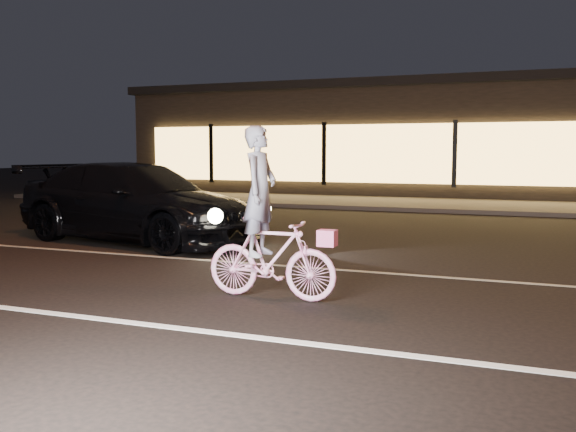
% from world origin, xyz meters
% --- Properties ---
extents(ground, '(90.00, 90.00, 0.00)m').
position_xyz_m(ground, '(0.00, 0.00, 0.00)').
color(ground, black).
rests_on(ground, ground).
extents(lane_stripe_near, '(60.00, 0.12, 0.01)m').
position_xyz_m(lane_stripe_near, '(0.00, -1.50, 0.00)').
color(lane_stripe_near, silver).
rests_on(lane_stripe_near, ground).
extents(lane_stripe_far, '(60.00, 0.10, 0.01)m').
position_xyz_m(lane_stripe_far, '(0.00, 2.00, 0.00)').
color(lane_stripe_far, gray).
rests_on(lane_stripe_far, ground).
extents(sidewalk, '(30.00, 4.00, 0.12)m').
position_xyz_m(sidewalk, '(0.00, 13.00, 0.06)').
color(sidewalk, '#383533').
rests_on(sidewalk, ground).
extents(storefront, '(25.40, 8.42, 4.20)m').
position_xyz_m(storefront, '(0.00, 18.97, 2.15)').
color(storefront, black).
rests_on(storefront, ground).
extents(cyclist, '(1.59, 0.55, 2.01)m').
position_xyz_m(cyclist, '(-0.21, -0.01, 0.71)').
color(cyclist, '#FF46A5').
rests_on(cyclist, ground).
extents(sedan, '(5.43, 3.04, 1.49)m').
position_xyz_m(sedan, '(-4.38, 3.37, 0.74)').
color(sedan, black).
rests_on(sedan, ground).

